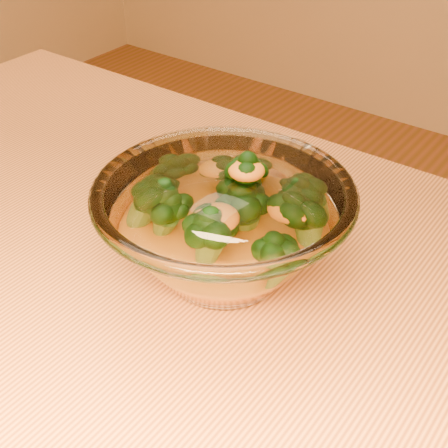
{
  "coord_description": "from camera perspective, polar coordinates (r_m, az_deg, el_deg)",
  "views": [
    {
      "loc": [
        0.34,
        -0.3,
        1.16
      ],
      "look_at": [
        0.05,
        0.09,
        0.81
      ],
      "focal_mm": 50.0,
      "sensor_mm": 36.0,
      "label": 1
    }
  ],
  "objects": [
    {
      "name": "glass_bowl",
      "position": [
        0.6,
        0.0,
        -0.42
      ],
      "size": [
        0.25,
        0.25,
        0.11
      ],
      "color": "white",
      "rests_on": "table"
    },
    {
      "name": "cheese_sauce",
      "position": [
        0.61,
        0.0,
        -2.17
      ],
      "size": [
        0.14,
        0.14,
        0.04
      ],
      "primitive_type": "ellipsoid",
      "color": "orange",
      "rests_on": "glass_bowl"
    },
    {
      "name": "table",
      "position": [
        0.68,
        -8.1,
        -12.98
      ],
      "size": [
        1.2,
        0.8,
        0.75
      ],
      "color": "#DC8842",
      "rests_on": "ground"
    },
    {
      "name": "broccoli_heap",
      "position": [
        0.6,
        0.49,
        1.57
      ],
      "size": [
        0.19,
        0.15,
        0.08
      ],
      "color": "black",
      "rests_on": "cheese_sauce"
    }
  ]
}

